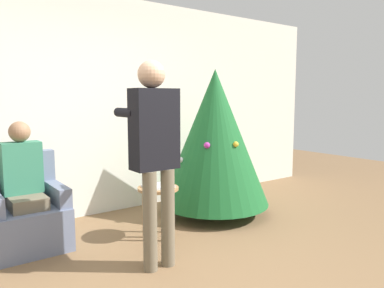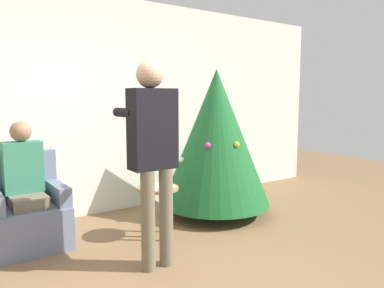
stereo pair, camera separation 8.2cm
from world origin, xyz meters
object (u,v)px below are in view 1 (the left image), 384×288
at_px(person_seated, 24,180).
at_px(side_stool, 158,195).
at_px(person_standing, 155,145).
at_px(christmas_tree, 215,137).
at_px(armchair, 25,215).

height_order(person_seated, side_stool, person_seated).
bearing_deg(person_standing, christmas_tree, 31.50).
bearing_deg(side_stool, person_standing, -123.23).
bearing_deg(armchair, christmas_tree, -7.40).
height_order(armchair, person_standing, person_standing).
xyz_separation_m(person_seated, person_standing, (0.81, -1.08, 0.39)).
bearing_deg(person_standing, person_seated, 126.86).
height_order(christmas_tree, person_standing, christmas_tree).
xyz_separation_m(person_seated, side_stool, (1.18, -0.52, -0.22)).
bearing_deg(armchair, person_standing, -53.78).
relative_size(armchair, side_stool, 1.70).
height_order(christmas_tree, armchair, christmas_tree).
xyz_separation_m(armchair, side_stool, (1.18, -0.55, 0.13)).
distance_m(person_seated, side_stool, 1.31).
xyz_separation_m(christmas_tree, armchair, (-2.16, 0.28, -0.65)).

